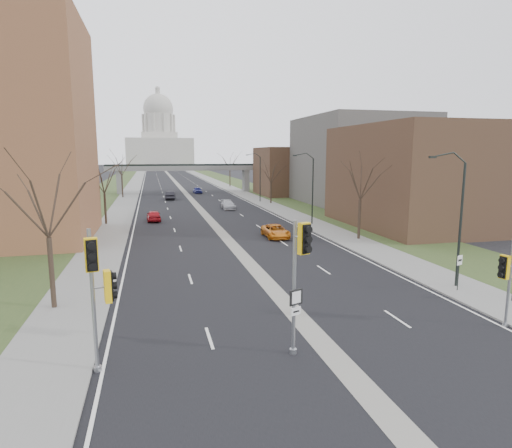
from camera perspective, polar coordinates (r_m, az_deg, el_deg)
name	(u,v)px	position (r m, az deg, el deg)	size (l,w,h in m)	color
ground	(324,345)	(20.59, 9.04, -15.69)	(700.00, 700.00, 0.00)	black
road_surface	(171,177)	(167.53, -11.31, 6.19)	(20.00, 600.00, 0.01)	black
median_strip	(171,177)	(167.53, -11.31, 6.19)	(1.20, 600.00, 0.02)	gray
sidewalk_right	(202,176)	(168.48, -7.21, 6.34)	(4.00, 600.00, 0.12)	gray
sidewalk_left	(138,177)	(167.43, -15.44, 6.06)	(4.00, 600.00, 0.12)	gray
grass_verge_right	(217,176)	(169.28, -5.18, 6.38)	(8.00, 600.00, 0.10)	#283B1B
grass_verge_left	(122,177)	(167.70, -17.49, 5.96)	(8.00, 600.00, 0.10)	#283B1B
commercial_block_near	(421,176)	(55.06, 21.13, 5.93)	(16.00, 20.00, 12.00)	#483321
commercial_block_mid	(358,161)	(77.69, 13.47, 8.22)	(18.00, 22.00, 15.00)	#54524D
commercial_block_far	(292,171)	(92.05, 4.89, 7.02)	(14.00, 14.00, 10.00)	#483321
pedestrian_bridge	(185,171)	(97.50, -9.49, 6.96)	(34.00, 3.00, 6.45)	slate
capitol	(159,141)	(337.37, -12.76, 10.80)	(48.00, 42.00, 55.75)	#B9B6A9
streetlight_near	(453,182)	(29.62, 24.76, 5.16)	(2.61, 0.20, 8.70)	black
streetlight_mid	(307,168)	(52.50, 6.79, 7.40)	(2.61, 0.20, 8.70)	black
streetlight_far	(256,164)	(77.38, -0.03, 8.07)	(2.61, 0.20, 8.70)	black
tree_left_a	(45,192)	(25.83, -26.29, 3.85)	(7.20, 7.20, 9.40)	#382B21
tree_left_b	(103,174)	(55.48, -19.68, 6.27)	(6.75, 6.75, 8.81)	#382B21
tree_left_c	(121,162)	(89.33, -17.55, 7.87)	(7.65, 7.65, 9.99)	#382B21
tree_right_a	(361,174)	(44.19, 13.82, 6.43)	(7.20, 7.20, 9.40)	#382B21
tree_right_b	(271,170)	(75.03, 2.02, 7.15)	(6.30, 6.30, 8.22)	#382B21
tree_right_c	(230,160)	(114.00, -3.52, 8.50)	(7.65, 7.65, 9.99)	#382B21
signal_pole_left	(98,281)	(17.75, -20.28, -7.09)	(0.98, 1.22, 5.85)	gray
signal_pole_median	(300,264)	(18.00, 5.84, -5.30)	(0.84, 0.99, 5.94)	gray
speed_limit_sign	(459,266)	(29.91, 25.45, -5.11)	(0.47, 0.18, 2.27)	black
car_left_near	(154,216)	(57.27, -13.49, 1.10)	(1.71, 4.24, 1.45)	#AD131C
car_left_far	(171,195)	(83.97, -11.33, 3.77)	(1.68, 4.82, 1.59)	black
car_right_near	(276,231)	(44.84, 2.62, -0.94)	(2.24, 4.86, 1.35)	orange
car_right_mid	(228,205)	(67.94, -3.76, 2.56)	(1.91, 4.69, 1.36)	#A9AAB0
car_right_far	(198,190)	(96.10, -7.81, 4.49)	(1.63, 4.06, 1.38)	navy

